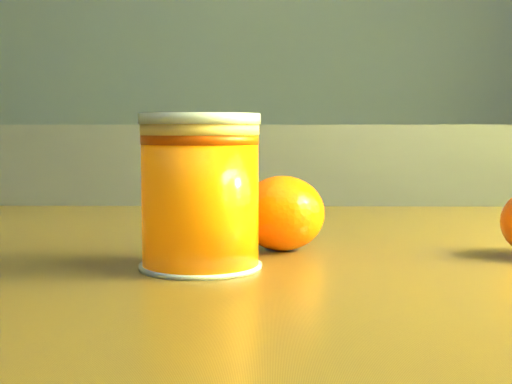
{
  "coord_description": "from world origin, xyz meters",
  "views": [
    {
      "loc": [
        0.76,
        -0.28,
        0.89
      ],
      "look_at": [
        0.75,
        0.24,
        0.84
      ],
      "focal_mm": 50.0,
      "sensor_mm": 36.0,
      "label": 1
    }
  ],
  "objects": [
    {
      "name": "juice_glass",
      "position": [
        0.71,
        0.23,
        0.84
      ],
      "size": [
        0.09,
        0.09,
        0.11
      ],
      "rotation": [
        0.0,
        0.0,
        0.12
      ],
      "color": "orange",
      "rests_on": "table"
    },
    {
      "name": "table",
      "position": [
        0.84,
        0.28,
        0.69
      ],
      "size": [
        1.06,
        0.74,
        0.79
      ],
      "rotation": [
        0.0,
        0.0,
        0.01
      ],
      "color": "brown",
      "rests_on": "ground"
    },
    {
      "name": "orange_front",
      "position": [
        0.77,
        0.3,
        0.82
      ],
      "size": [
        0.09,
        0.09,
        0.06
      ],
      "primitive_type": "ellipsoid",
      "rotation": [
        0.0,
        0.0,
        0.24
      ],
      "color": "#FF6405",
      "rests_on": "table"
    }
  ]
}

